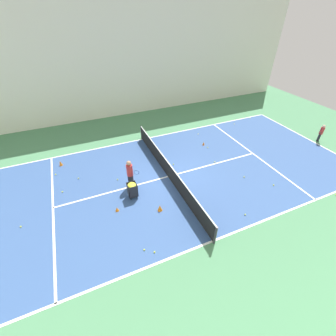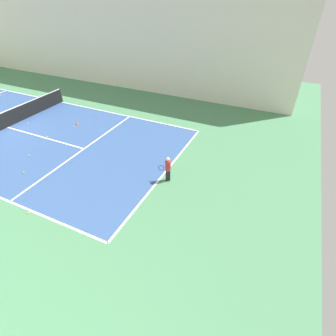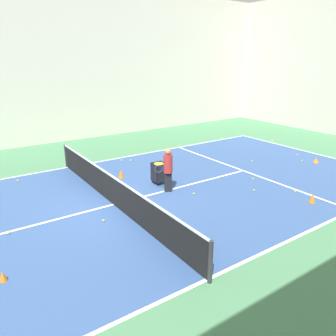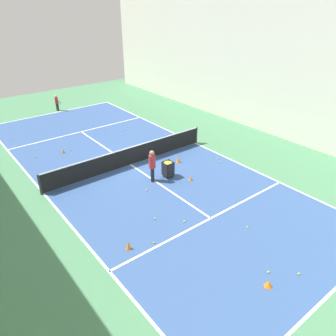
% 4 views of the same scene
% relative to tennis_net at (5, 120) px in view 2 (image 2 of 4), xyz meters
% --- Properties ---
extents(ground_plane, '(36.60, 36.60, 0.00)m').
position_rel_tennis_net_xyz_m(ground_plane, '(0.00, 0.00, -0.54)').
color(ground_plane, '#477F56').
extents(court_playing_area, '(9.60, 22.66, 0.00)m').
position_rel_tennis_net_xyz_m(court_playing_area, '(0.00, 0.00, -0.54)').
color(court_playing_area, '#335189').
rests_on(court_playing_area, ground).
extents(line_baseline_near, '(9.60, 0.10, 0.00)m').
position_rel_tennis_net_xyz_m(line_baseline_near, '(0.00, -11.33, -0.53)').
color(line_baseline_near, white).
rests_on(line_baseline_near, ground).
extents(line_sideline_right, '(0.10, 22.66, 0.00)m').
position_rel_tennis_net_xyz_m(line_sideline_right, '(4.80, 0.00, -0.53)').
color(line_sideline_right, white).
rests_on(line_sideline_right, ground).
extents(line_service_near, '(9.60, 0.10, 0.00)m').
position_rel_tennis_net_xyz_m(line_service_near, '(0.00, -6.23, -0.53)').
color(line_service_near, white).
rests_on(line_service_near, ground).
extents(line_centre_service, '(0.10, 12.46, 0.00)m').
position_rel_tennis_net_xyz_m(line_centre_service, '(0.00, 0.00, -0.53)').
color(line_centre_service, white).
rests_on(line_centre_service, ground).
extents(hall_enclosure_right, '(0.15, 32.90, 8.65)m').
position_rel_tennis_net_xyz_m(hall_enclosure_right, '(9.85, 0.00, 3.78)').
color(hall_enclosure_right, silver).
rests_on(hall_enclosure_right, ground).
extents(tennis_net, '(9.90, 0.10, 1.04)m').
position_rel_tennis_net_xyz_m(tennis_net, '(0.00, 0.00, 0.00)').
color(tennis_net, '#2D2D33').
rests_on(tennis_net, ground).
extents(player_near_baseline, '(0.33, 0.58, 1.28)m').
position_rel_tennis_net_xyz_m(player_near_baseline, '(-0.54, -11.71, 0.19)').
color(player_near_baseline, black).
rests_on(player_near_baseline, ground).
extents(training_cone_2, '(0.16, 0.16, 0.24)m').
position_rel_tennis_net_xyz_m(training_cone_2, '(2.28, -3.75, -0.41)').
color(training_cone_2, orange).
rests_on(training_cone_2, ground).
extents(tennis_ball_1, '(0.07, 0.07, 0.07)m').
position_rel_tennis_net_xyz_m(tennis_ball_1, '(0.13, -3.30, -0.50)').
color(tennis_ball_1, yellow).
rests_on(tennis_ball_1, ground).
extents(tennis_ball_3, '(0.07, 0.07, 0.07)m').
position_rel_tennis_net_xyz_m(tennis_ball_3, '(-4.96, -7.53, -0.50)').
color(tennis_ball_3, yellow).
rests_on(tennis_ball_3, ground).
extents(tennis_ball_5, '(0.07, 0.07, 0.07)m').
position_rel_tennis_net_xyz_m(tennis_ball_5, '(-3.07, -5.07, -0.50)').
color(tennis_ball_5, yellow).
rests_on(tennis_ball_5, ground).
extents(tennis_ball_9, '(0.07, 0.07, 0.07)m').
position_rel_tennis_net_xyz_m(tennis_ball_9, '(4.57, -9.82, -0.50)').
color(tennis_ball_9, yellow).
rests_on(tennis_ball_9, ground).
extents(tennis_ball_11, '(0.07, 0.07, 0.07)m').
position_rel_tennis_net_xyz_m(tennis_ball_11, '(3.83, -4.19, -0.50)').
color(tennis_ball_11, yellow).
rests_on(tennis_ball_11, ground).
extents(tennis_ball_15, '(0.07, 0.07, 0.07)m').
position_rel_tennis_net_xyz_m(tennis_ball_15, '(-1.84, -4.03, -0.50)').
color(tennis_ball_15, yellow).
rests_on(tennis_ball_15, ground).
extents(tennis_ball_17, '(0.07, 0.07, 0.07)m').
position_rel_tennis_net_xyz_m(tennis_ball_17, '(1.81, -3.81, -0.50)').
color(tennis_ball_17, yellow).
rests_on(tennis_ball_17, ground).
extents(tennis_ball_18, '(0.07, 0.07, 0.07)m').
position_rel_tennis_net_xyz_m(tennis_ball_18, '(0.94, -0.78, -0.50)').
color(tennis_ball_18, yellow).
rests_on(tennis_ball_18, ground).
extents(tennis_ball_20, '(0.07, 0.07, 0.07)m').
position_rel_tennis_net_xyz_m(tennis_ball_20, '(4.15, -7.81, -0.50)').
color(tennis_ball_20, yellow).
rests_on(tennis_ball_20, ground).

